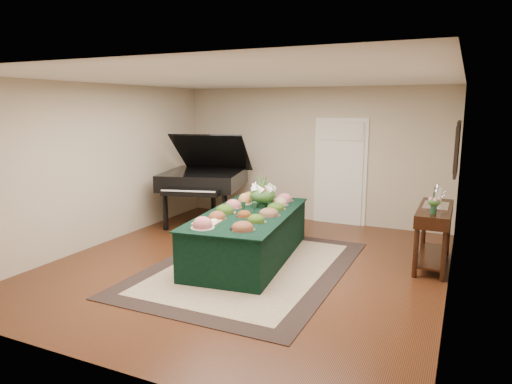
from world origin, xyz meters
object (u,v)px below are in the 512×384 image
at_px(buffet_table, 249,236).
at_px(grand_piano, 204,178).
at_px(floral_centerpiece, 262,192).
at_px(mahogany_sideboard, 435,220).

bearing_deg(buffet_table, grand_piano, 137.72).
xyz_separation_m(floral_centerpiece, grand_piano, (-1.77, 1.12, -0.06)).
bearing_deg(mahogany_sideboard, floral_centerpiece, -171.42).
height_order(floral_centerpiece, grand_piano, grand_piano).
bearing_deg(mahogany_sideboard, grand_piano, 170.44).
bearing_deg(floral_centerpiece, mahogany_sideboard, 8.58).
relative_size(floral_centerpiece, grand_piano, 0.20).
distance_m(grand_piano, mahogany_sideboard, 4.41).
xyz_separation_m(buffet_table, grand_piano, (-1.75, 1.59, 0.55)).
distance_m(floral_centerpiece, grand_piano, 2.09).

